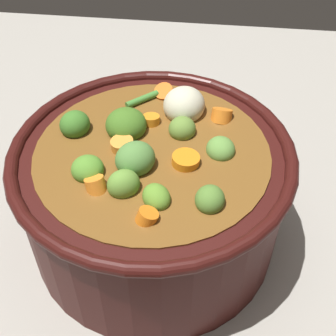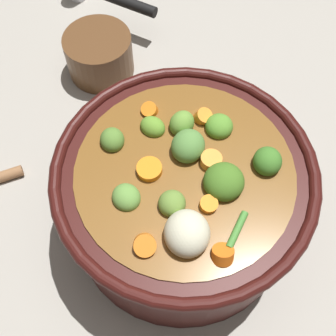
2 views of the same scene
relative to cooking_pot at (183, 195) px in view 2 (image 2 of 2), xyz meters
The scene contains 3 objects.
ground_plane 0.07m from the cooking_pot, 11.74° to the left, with size 1.10×1.10×0.00m, color #9E998E.
cooking_pot is the anchor object (origin of this frame).
small_saucepan 0.30m from the cooking_pot, ahead, with size 0.16×0.16×0.07m.
Camera 2 is at (-0.20, 0.10, 0.54)m, focal length 46.50 mm.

